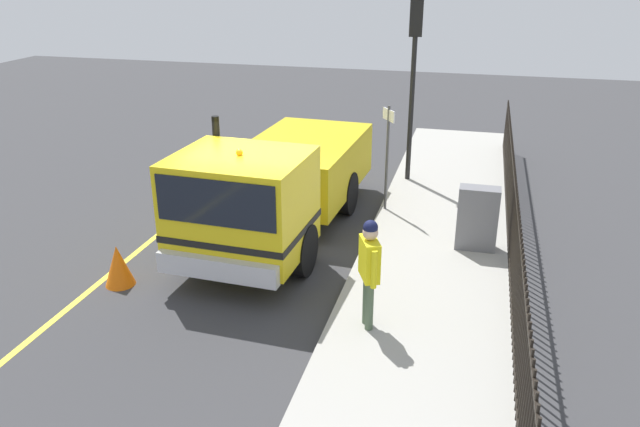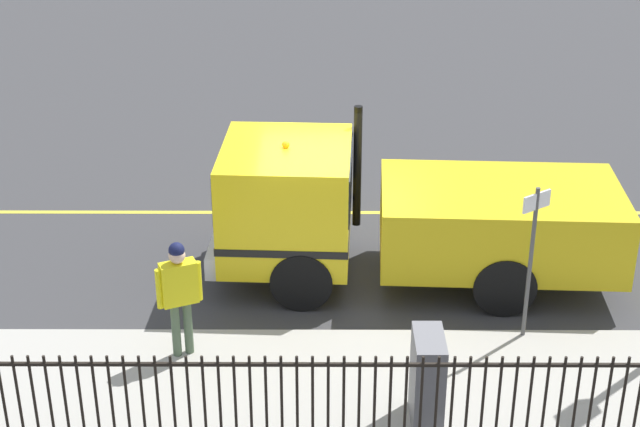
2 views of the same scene
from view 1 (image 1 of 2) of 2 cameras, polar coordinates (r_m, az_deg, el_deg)
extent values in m
plane|color=#38383A|center=(12.16, -5.17, -3.78)|extent=(44.18, 44.18, 0.00)
cube|color=#A3A099|center=(11.54, 10.39, -5.21)|extent=(2.88, 20.08, 0.14)
cube|color=yellow|center=(13.13, -15.29, -2.47)|extent=(0.12, 18.07, 0.01)
cube|color=yellow|center=(10.94, -7.14, 0.87)|extent=(2.34, 2.10, 1.77)
cube|color=black|center=(10.80, -7.24, 2.79)|extent=(2.16, 2.14, 0.78)
cube|color=gold|center=(13.99, -1.46, 4.50)|extent=(2.42, 3.85, 1.15)
cube|color=silver|center=(10.35, -9.38, -5.00)|extent=(2.14, 0.30, 0.36)
cube|color=black|center=(11.08, -7.05, -1.00)|extent=(2.36, 2.13, 0.12)
cylinder|color=black|center=(11.20, -1.62, -3.36)|extent=(0.35, 0.97, 0.96)
cylinder|color=black|center=(11.94, -10.75, -2.06)|extent=(0.35, 0.97, 0.96)
cylinder|color=black|center=(13.91, 2.47, 1.87)|extent=(0.35, 0.97, 0.96)
cylinder|color=black|center=(14.51, -5.19, 2.68)|extent=(0.35, 0.97, 0.96)
sphere|color=orange|center=(10.63, -7.38, 5.56)|extent=(0.12, 0.12, 0.12)
cylinder|color=black|center=(12.21, -9.26, 3.93)|extent=(0.14, 0.14, 2.12)
cube|color=yellow|center=(9.12, 4.54, -4.16)|extent=(0.40, 0.54, 0.61)
sphere|color=beige|center=(8.94, 4.62, -1.74)|extent=(0.23, 0.23, 0.23)
sphere|color=#14193F|center=(8.91, 4.64, -1.27)|extent=(0.22, 0.22, 0.22)
cylinder|color=#4C6047|center=(9.39, 4.54, -8.33)|extent=(0.12, 0.12, 0.82)
cylinder|color=#4C6047|center=(9.54, 4.29, -7.80)|extent=(0.12, 0.12, 0.82)
cylinder|color=yellow|center=(8.90, 4.95, -5.11)|extent=(0.09, 0.09, 0.58)
cylinder|color=yellow|center=(9.38, 4.15, -3.59)|extent=(0.09, 0.09, 0.58)
cylinder|color=black|center=(7.17, 18.37, -17.84)|extent=(0.04, 0.04, 1.38)
cylinder|color=black|center=(7.31, 18.30, -16.94)|extent=(0.04, 0.04, 1.38)
cylinder|color=black|center=(7.46, 18.24, -16.07)|extent=(0.04, 0.04, 1.38)
cylinder|color=black|center=(7.60, 18.18, -15.24)|extent=(0.04, 0.04, 1.38)
cylinder|color=black|center=(7.75, 18.12, -14.44)|extent=(0.04, 0.04, 1.38)
cylinder|color=black|center=(7.89, 18.07, -13.66)|extent=(0.04, 0.04, 1.38)
cylinder|color=black|center=(8.04, 18.02, -12.92)|extent=(0.04, 0.04, 1.38)
cylinder|color=black|center=(8.19, 17.97, -12.20)|extent=(0.04, 0.04, 1.38)
cylinder|color=black|center=(8.34, 17.92, -11.51)|extent=(0.04, 0.04, 1.38)
cylinder|color=black|center=(8.50, 17.87, -10.84)|extent=(0.04, 0.04, 1.38)
cylinder|color=black|center=(8.65, 17.83, -10.20)|extent=(0.04, 0.04, 1.38)
cylinder|color=black|center=(8.81, 17.79, -9.58)|extent=(0.04, 0.04, 1.38)
cylinder|color=black|center=(8.96, 17.75, -8.98)|extent=(0.04, 0.04, 1.38)
cylinder|color=black|center=(9.12, 17.71, -8.40)|extent=(0.04, 0.04, 1.38)
cylinder|color=black|center=(9.28, 17.67, -7.84)|extent=(0.04, 0.04, 1.38)
cylinder|color=black|center=(9.44, 17.63, -7.30)|extent=(0.04, 0.04, 1.38)
cylinder|color=black|center=(9.59, 17.60, -6.78)|extent=(0.04, 0.04, 1.38)
cylinder|color=black|center=(9.76, 17.56, -6.28)|extent=(0.04, 0.04, 1.38)
cylinder|color=black|center=(9.92, 17.53, -5.79)|extent=(0.04, 0.04, 1.38)
cylinder|color=black|center=(10.08, 17.50, -5.32)|extent=(0.04, 0.04, 1.38)
cylinder|color=black|center=(10.24, 17.47, -4.86)|extent=(0.04, 0.04, 1.38)
cylinder|color=black|center=(10.40, 17.44, -4.42)|extent=(0.04, 0.04, 1.38)
cylinder|color=black|center=(10.57, 17.41, -3.99)|extent=(0.04, 0.04, 1.38)
cylinder|color=black|center=(10.73, 17.38, -3.57)|extent=(0.04, 0.04, 1.38)
cylinder|color=black|center=(10.90, 17.36, -3.16)|extent=(0.04, 0.04, 1.38)
cylinder|color=black|center=(11.06, 17.33, -2.77)|extent=(0.04, 0.04, 1.38)
cylinder|color=black|center=(11.23, 17.30, -2.39)|extent=(0.04, 0.04, 1.38)
cylinder|color=black|center=(11.39, 17.28, -2.02)|extent=(0.04, 0.04, 1.38)
cylinder|color=black|center=(11.56, 17.26, -1.66)|extent=(0.04, 0.04, 1.38)
cylinder|color=black|center=(11.73, 17.23, -1.31)|extent=(0.04, 0.04, 1.38)
cylinder|color=black|center=(11.89, 17.21, -0.98)|extent=(0.04, 0.04, 1.38)
cylinder|color=black|center=(12.06, 17.19, -0.65)|extent=(0.04, 0.04, 1.38)
cylinder|color=black|center=(12.23, 17.17, -0.33)|extent=(0.04, 0.04, 1.38)
cylinder|color=black|center=(12.40, 17.15, -0.01)|extent=(0.04, 0.04, 1.38)
cylinder|color=black|center=(12.57, 17.13, 0.29)|extent=(0.04, 0.04, 1.38)
cylinder|color=black|center=(12.74, 17.11, 0.58)|extent=(0.04, 0.04, 1.38)
cylinder|color=black|center=(12.91, 17.09, 0.87)|extent=(0.04, 0.04, 1.38)
cylinder|color=black|center=(13.08, 17.07, 1.15)|extent=(0.04, 0.04, 1.38)
cylinder|color=black|center=(13.25, 17.05, 1.42)|extent=(0.04, 0.04, 1.38)
cylinder|color=black|center=(13.42, 17.03, 1.69)|extent=(0.04, 0.04, 1.38)
cylinder|color=black|center=(13.59, 17.02, 1.95)|extent=(0.04, 0.04, 1.38)
cylinder|color=black|center=(13.76, 17.00, 2.20)|extent=(0.04, 0.04, 1.38)
cylinder|color=black|center=(13.93, 16.98, 2.45)|extent=(0.04, 0.04, 1.38)
cylinder|color=black|center=(14.10, 16.97, 2.69)|extent=(0.04, 0.04, 1.38)
cylinder|color=black|center=(14.28, 16.95, 2.92)|extent=(0.04, 0.04, 1.38)
cylinder|color=black|center=(14.45, 16.94, 3.15)|extent=(0.04, 0.04, 1.38)
cylinder|color=black|center=(14.62, 16.92, 3.38)|extent=(0.04, 0.04, 1.38)
cylinder|color=black|center=(14.79, 16.91, 3.59)|extent=(0.04, 0.04, 1.38)
cylinder|color=black|center=(14.97, 16.89, 3.81)|extent=(0.04, 0.04, 1.38)
cylinder|color=black|center=(15.14, 16.88, 4.02)|extent=(0.04, 0.04, 1.38)
cylinder|color=black|center=(15.31, 16.86, 4.22)|extent=(0.04, 0.04, 1.38)
cylinder|color=black|center=(15.49, 16.85, 4.42)|extent=(0.04, 0.04, 1.38)
cylinder|color=black|center=(15.66, 16.84, 4.61)|extent=(0.04, 0.04, 1.38)
cylinder|color=black|center=(15.83, 16.83, 4.81)|extent=(0.04, 0.04, 1.38)
cylinder|color=black|center=(16.01, 16.81, 4.99)|extent=(0.04, 0.04, 1.38)
cylinder|color=black|center=(16.18, 16.80, 5.17)|extent=(0.04, 0.04, 1.38)
cylinder|color=black|center=(16.36, 16.79, 5.35)|extent=(0.04, 0.04, 1.38)
cylinder|color=black|center=(16.53, 16.78, 5.53)|extent=(0.04, 0.04, 1.38)
cylinder|color=black|center=(16.71, 16.77, 5.70)|extent=(0.04, 0.04, 1.38)
cylinder|color=black|center=(16.88, 16.75, 5.87)|extent=(0.04, 0.04, 1.38)
cylinder|color=black|center=(17.06, 16.74, 6.03)|extent=(0.04, 0.04, 1.38)
cylinder|color=black|center=(17.23, 16.73, 6.19)|extent=(0.04, 0.04, 1.38)
cylinder|color=black|center=(17.41, 16.72, 6.35)|extent=(0.04, 0.04, 1.38)
cylinder|color=black|center=(17.58, 16.71, 6.50)|extent=(0.04, 0.04, 1.38)
cylinder|color=black|center=(17.76, 16.70, 6.65)|extent=(0.04, 0.04, 1.38)
cylinder|color=black|center=(17.93, 16.69, 6.80)|extent=(0.04, 0.04, 1.38)
cylinder|color=black|center=(18.11, 16.68, 6.95)|extent=(0.04, 0.04, 1.38)
cylinder|color=black|center=(18.28, 16.67, 7.09)|extent=(0.04, 0.04, 1.38)
cylinder|color=black|center=(18.46, 16.66, 7.23)|extent=(0.04, 0.04, 1.38)
cylinder|color=black|center=(18.64, 16.65, 7.37)|extent=(0.04, 0.04, 1.38)
cylinder|color=black|center=(18.81, 16.64, 7.50)|extent=(0.04, 0.04, 1.38)
cylinder|color=black|center=(18.99, 16.64, 7.64)|extent=(0.04, 0.04, 1.38)
cylinder|color=black|center=(19.16, 16.63, 7.77)|extent=(0.04, 0.04, 1.38)
cylinder|color=black|center=(19.34, 16.62, 7.89)|extent=(0.04, 0.04, 1.38)
cube|color=black|center=(11.01, 17.64, 0.35)|extent=(0.04, 17.07, 0.04)
cube|color=black|center=(11.45, 17.01, -4.78)|extent=(0.04, 17.07, 0.04)
cylinder|color=black|center=(15.47, 8.41, 10.82)|extent=(0.12, 0.12, 4.35)
cube|color=black|center=(15.23, 8.79, 17.29)|extent=(0.33, 0.25, 0.85)
sphere|color=red|center=(15.21, 8.85, 18.24)|extent=(0.16, 0.16, 0.16)
sphere|color=yellow|center=(15.23, 8.79, 17.29)|extent=(0.16, 0.16, 0.16)
sphere|color=green|center=(15.26, 8.73, 16.33)|extent=(0.16, 0.16, 0.16)
cube|color=slate|center=(12.20, 14.19, -0.43)|extent=(0.76, 0.38, 1.23)
cone|color=orange|center=(11.44, -17.95, -4.54)|extent=(0.52, 0.52, 0.74)
cylinder|color=#4C4C4C|center=(13.65, 6.14, 5.01)|extent=(0.06, 0.06, 2.33)
cube|color=white|center=(13.40, 6.31, 8.94)|extent=(0.32, 0.42, 0.24)
camera|label=2|loc=(14.47, 65.26, 20.25)|focal=54.71mm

